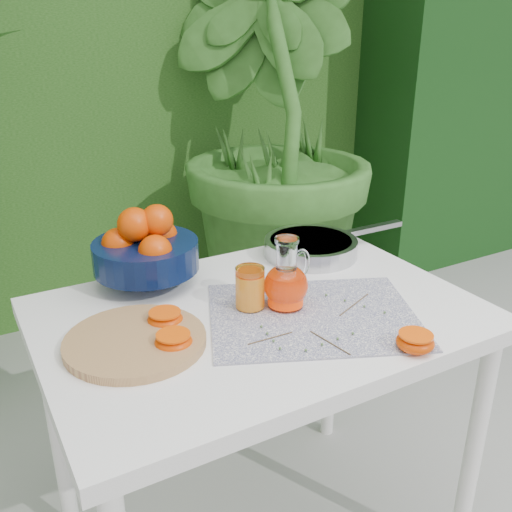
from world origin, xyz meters
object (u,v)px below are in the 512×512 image
saute_pan (312,246)px  white_table (260,340)px  juice_pitcher (286,283)px  fruit_bowl (145,249)px  cutting_board (135,341)px

saute_pan → white_table: bearing=-143.3°
white_table → saute_pan: (0.30, 0.22, 0.11)m
juice_pitcher → saute_pan: juice_pitcher is taller
juice_pitcher → fruit_bowl: bearing=130.1°
cutting_board → fruit_bowl: size_ratio=1.06×
white_table → saute_pan: 0.39m
fruit_bowl → saute_pan: fruit_bowl is taller
white_table → cutting_board: bearing=-178.8°
cutting_board → fruit_bowl: (0.12, 0.28, 0.09)m
saute_pan → juice_pitcher: bearing=-134.9°
fruit_bowl → saute_pan: bearing=-5.9°
cutting_board → juice_pitcher: bearing=-1.4°
saute_pan → cutting_board: bearing=-159.2°
fruit_bowl → juice_pitcher: 0.37m
cutting_board → juice_pitcher: juice_pitcher is taller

